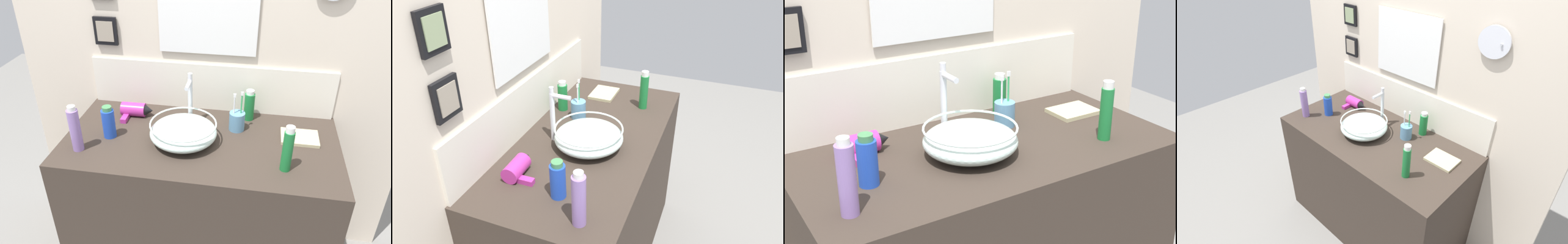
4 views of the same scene
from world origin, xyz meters
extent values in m
cube|color=beige|center=(0.00, 0.36, 1.18)|extent=(2.13, 0.06, 2.36)
cube|color=silver|center=(0.00, 0.32, 1.02)|extent=(1.31, 0.02, 0.26)
cube|color=gray|center=(-0.56, 0.31, 1.30)|extent=(0.09, 0.01, 0.11)
ellipsoid|color=silver|center=(-0.08, -0.03, 0.94)|extent=(0.32, 0.32, 0.11)
torus|color=silver|center=(-0.08, -0.03, 0.99)|extent=(0.32, 0.32, 0.01)
torus|color=#B2B7BC|center=(-0.08, -0.03, 0.89)|extent=(0.12, 0.12, 0.01)
cylinder|color=silver|center=(-0.08, 0.16, 1.01)|extent=(0.02, 0.02, 0.25)
cylinder|color=silver|center=(-0.08, 0.11, 1.12)|extent=(0.02, 0.09, 0.02)
cylinder|color=silver|center=(-0.08, 0.16, 1.15)|extent=(0.02, 0.02, 0.03)
cylinder|color=#B22D8C|center=(-0.39, 0.18, 0.92)|extent=(0.13, 0.08, 0.07)
cone|color=black|center=(-0.31, 0.18, 0.92)|extent=(0.05, 0.06, 0.06)
cube|color=#B22D8C|center=(-0.42, 0.13, 0.90)|extent=(0.03, 0.09, 0.02)
cylinder|color=#598CB2|center=(0.17, 0.13, 0.93)|extent=(0.08, 0.08, 0.10)
cylinder|color=green|center=(0.18, 0.13, 0.99)|extent=(0.01, 0.01, 0.19)
cube|color=white|center=(0.18, 0.13, 1.09)|extent=(0.01, 0.01, 0.02)
cylinder|color=white|center=(0.15, 0.12, 0.98)|extent=(0.01, 0.01, 0.18)
cube|color=white|center=(0.15, 0.12, 1.08)|extent=(0.01, 0.01, 0.02)
cylinder|color=#8C6BB2|center=(-0.55, -0.17, 0.99)|extent=(0.05, 0.05, 0.21)
cylinder|color=silver|center=(-0.55, -0.17, 1.11)|extent=(0.04, 0.04, 0.02)
cylinder|color=#197233|center=(0.40, -0.16, 0.98)|extent=(0.05, 0.05, 0.19)
cylinder|color=silver|center=(0.40, -0.16, 1.09)|extent=(0.04, 0.04, 0.03)
cylinder|color=#197233|center=(0.22, 0.24, 0.96)|extent=(0.05, 0.05, 0.15)
cylinder|color=silver|center=(0.22, 0.24, 1.04)|extent=(0.04, 0.04, 0.02)
cylinder|color=blue|center=(-0.45, -0.04, 0.96)|extent=(0.06, 0.06, 0.15)
cylinder|color=#3F7F4C|center=(-0.45, -0.04, 1.04)|extent=(0.05, 0.05, 0.02)
cube|color=tan|center=(0.48, 0.09, 0.89)|extent=(0.18, 0.14, 0.02)
camera|label=1|loc=(0.24, -1.53, 1.92)|focal=35.00mm
camera|label=2|loc=(-1.47, -0.57, 1.89)|focal=35.00mm
camera|label=3|loc=(-0.93, -1.45, 1.68)|focal=50.00mm
camera|label=4|loc=(1.17, -1.23, 2.10)|focal=28.00mm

